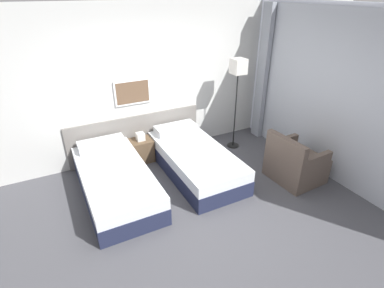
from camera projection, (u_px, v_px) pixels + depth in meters
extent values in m
plane|color=#47474C|center=(199.00, 211.00, 4.34)|extent=(16.00, 16.00, 0.00)
cube|color=silver|center=(145.00, 84.00, 5.30)|extent=(10.00, 0.06, 2.70)
cube|color=slate|center=(137.00, 136.00, 5.60)|extent=(2.50, 0.04, 0.80)
cube|color=white|center=(132.00, 92.00, 5.21)|extent=(0.64, 0.03, 0.44)
cube|color=brown|center=(133.00, 92.00, 5.19)|extent=(0.58, 0.01, 0.38)
cube|color=white|center=(350.00, 101.00, 4.50)|extent=(0.06, 4.50, 2.70)
cube|color=#B2B7C1|center=(348.00, 104.00, 4.50)|extent=(0.03, 4.14, 2.64)
cube|color=#8E939E|center=(262.00, 75.00, 5.96)|extent=(0.10, 0.24, 2.64)
cube|color=#1E233D|center=(117.00, 187.00, 4.63)|extent=(0.96, 2.03, 0.27)
cube|color=silver|center=(115.00, 175.00, 4.52)|extent=(0.95, 2.01, 0.18)
cube|color=silver|center=(102.00, 144.00, 5.07)|extent=(0.77, 0.34, 0.13)
cube|color=#1E233D|center=(195.00, 165.00, 5.18)|extent=(0.96, 2.03, 0.27)
cube|color=silver|center=(195.00, 154.00, 5.08)|extent=(0.95, 2.01, 0.18)
cube|color=silver|center=(176.00, 128.00, 5.62)|extent=(0.77, 0.34, 0.13)
cube|color=brown|center=(142.00, 150.00, 5.51)|extent=(0.39, 0.35, 0.42)
cube|color=silver|center=(140.00, 137.00, 5.37)|extent=(0.14, 0.14, 0.14)
cylinder|color=black|center=(233.00, 145.00, 6.10)|extent=(0.24, 0.24, 0.02)
cylinder|color=black|center=(235.00, 111.00, 5.76)|extent=(0.02, 0.02, 1.46)
cube|color=silver|center=(239.00, 66.00, 5.35)|extent=(0.24, 0.24, 0.27)
cube|color=brown|center=(296.00, 167.00, 4.98)|extent=(0.77, 0.81, 0.43)
cube|color=brown|center=(286.00, 150.00, 4.65)|extent=(0.14, 0.78, 0.40)
cube|color=brown|center=(316.00, 161.00, 4.58)|extent=(0.62, 0.12, 0.18)
cube|color=brown|center=(283.00, 143.00, 5.11)|extent=(0.62, 0.12, 0.18)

